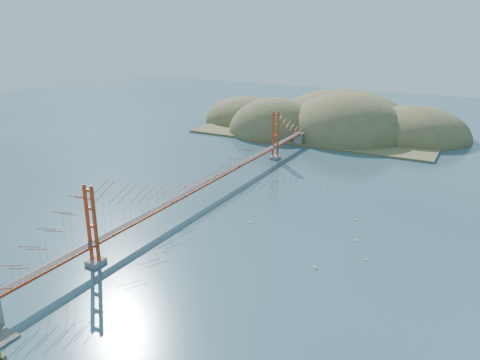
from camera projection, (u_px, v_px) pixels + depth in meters
The scene contains 17 objects.
ground at pixel (210, 197), 90.15m from camera, with size 320.00×320.00×0.00m, color #2A4855.
bridge at pixel (210, 162), 88.03m from camera, with size 2.20×94.40×12.00m.
far_headlands at pixel (333, 129), 146.07m from camera, with size 84.00×58.00×25.00m.
sailboat_13 at pixel (367, 259), 66.34m from camera, with size 0.57×0.57×0.59m.
sailboat_10 at pixel (165, 250), 68.88m from camera, with size 0.59×0.59×0.63m.
sailboat_17 at pixel (468, 204), 86.37m from camera, with size 0.54×0.54×0.61m.
sailboat_12 at pixel (327, 167), 108.09m from camera, with size 0.61×0.54×0.70m.
sailboat_3 at pixel (324, 191), 92.73m from camera, with size 0.63×0.63×0.68m.
sailboat_15 at pixel (409, 176), 101.49m from camera, with size 0.52×0.62×0.72m.
sailboat_7 at pixel (439, 172), 104.50m from camera, with size 0.66×0.61×0.74m.
sailboat_0 at pixel (250, 222), 78.55m from camera, with size 0.59×0.60×0.68m.
sailboat_6 at pixel (315, 267), 64.24m from camera, with size 0.68×0.68×0.74m.
sailboat_1 at pixel (341, 189), 94.10m from camera, with size 0.54×0.54×0.58m.
sailboat_16 at pixel (375, 185), 96.10m from camera, with size 0.52×0.52×0.58m.
sailboat_4 at pixel (355, 219), 79.53m from camera, with size 0.63×0.63×0.68m.
sailboat_14 at pixel (357, 240), 72.08m from camera, with size 0.64×0.64×0.68m.
sailboat_9 at pixel (454, 195), 90.76m from camera, with size 0.48×0.53×0.60m.
Camera 1 is at (45.39, -71.23, 32.18)m, focal length 35.00 mm.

